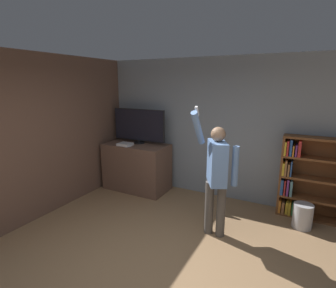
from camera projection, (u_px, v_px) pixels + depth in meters
name	position (u px, v px, depth m)	size (l,w,h in m)	color
ground_plane	(146.00, 285.00, 2.95)	(14.00, 14.00, 0.00)	#93704C
wall_back	(222.00, 129.00, 5.01)	(6.83, 0.09, 2.70)	gray
wall_side_brick	(73.00, 130.00, 4.92)	(0.06, 4.32, 2.70)	brown
tv_ledge	(137.00, 167.00, 5.55)	(1.33, 0.70, 0.98)	brown
television	(139.00, 126.00, 5.45)	(1.20, 0.22, 0.72)	black
game_console	(125.00, 144.00, 5.33)	(0.27, 0.24, 0.05)	white
remote_loose	(128.00, 146.00, 5.22)	(0.08, 0.14, 0.02)	white
bookshelf	(305.00, 178.00, 4.33)	(0.95, 0.28, 1.38)	brown
person	(216.00, 171.00, 3.72)	(0.60, 0.57, 1.92)	#56514C
waste_bin	(303.00, 216.00, 4.08)	(0.29, 0.29, 0.39)	#B7B7BC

